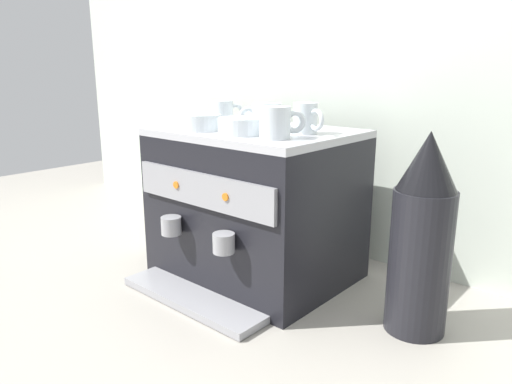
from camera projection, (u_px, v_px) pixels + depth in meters
ground_plane at (256, 272)px, 1.48m from camera, size 4.00×4.00×0.00m
tiled_backsplash_wall at (325, 78)px, 1.58m from camera, size 2.80×0.03×1.16m
espresso_machine at (255, 205)px, 1.42m from camera, size 0.54×0.53×0.44m
ceramic_cup_0 at (306, 118)px, 1.26m from camera, size 0.11×0.06×0.08m
ceramic_cup_1 at (277, 123)px, 1.18m from camera, size 0.09×0.11×0.08m
ceramic_cup_2 at (224, 112)px, 1.48m from camera, size 0.07×0.10×0.07m
ceramic_cup_3 at (265, 116)px, 1.38m from camera, size 0.11×0.10×0.07m
ceramic_bowl_0 at (201, 123)px, 1.34m from camera, size 0.11×0.11×0.04m
ceramic_bowl_1 at (260, 118)px, 1.48m from camera, size 0.09×0.09×0.04m
ceramic_bowl_2 at (242, 126)px, 1.26m from camera, size 0.13×0.13×0.04m
coffee_grinder at (422, 237)px, 1.10m from camera, size 0.14×0.14×0.48m
milk_pitcher at (167, 228)px, 1.68m from camera, size 0.09×0.09×0.14m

